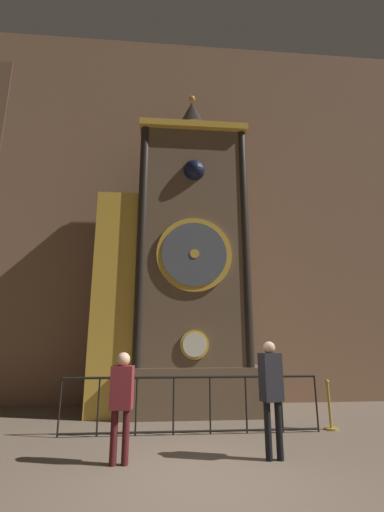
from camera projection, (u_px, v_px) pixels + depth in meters
name	position (u px, v px, depth m)	size (l,w,h in m)	color
ground_plane	(204.00, 484.00, 4.46)	(28.00, 28.00, 0.00)	brown
cathedral_back_wall	(179.00, 203.00, 11.74)	(24.00, 0.32, 12.87)	#846047
clock_tower	(180.00, 265.00, 9.64)	(4.45, 1.77, 9.49)	brown
railing_fence	(192.00, 401.00, 6.97)	(5.28, 0.05, 1.11)	black
visitor_near	(122.00, 395.00, 5.37)	(0.36, 0.25, 1.64)	#461518
visitor_far	(271.00, 387.00, 5.61)	(0.39, 0.31, 1.81)	black
stanchion_post	(330.00, 413.00, 7.29)	(0.28, 0.28, 1.00)	#B28E33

